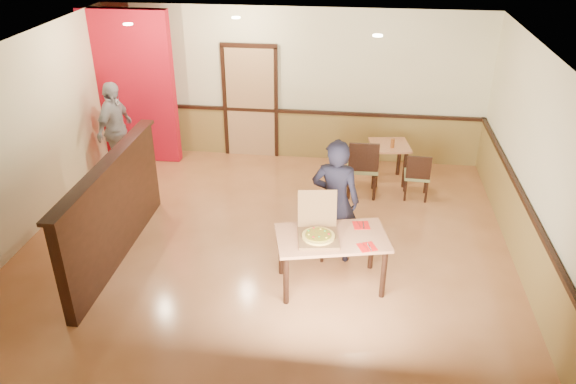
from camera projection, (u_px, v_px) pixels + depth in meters
The scene contains 27 objects.
floor at pixel (264, 257), 7.86m from camera, with size 7.00×7.00×0.00m, color #CC824F.
ceiling at pixel (259, 59), 6.55m from camera, with size 7.00×7.00×0.00m, color black.
wall_back at pixel (293, 86), 10.27m from camera, with size 7.00×7.00×0.00m, color #EDE9B9.
wall_left at pixel (7, 153), 7.59m from camera, with size 7.00×7.00×0.00m, color #EDE9B9.
wall_right at pixel (545, 183), 6.81m from camera, with size 7.00×7.00×0.00m, color #EDE9B9.
wainscot_back at pixel (293, 134), 10.69m from camera, with size 7.00×0.04×0.90m, color olive.
chair_rail_back at pixel (293, 111), 10.45m from camera, with size 7.00×0.06×0.06m, color black.
wainscot_right at pixel (527, 248), 7.26m from camera, with size 0.04×7.00×0.90m, color olive.
chair_rail_right at pixel (533, 216), 7.04m from camera, with size 0.06×7.00×0.06m, color black.
back_door at pixel (251, 103), 10.49m from camera, with size 0.90×0.06×2.10m, color tan.
booth_partition at pixel (114, 210), 7.56m from camera, with size 0.20×3.10×1.44m.
red_accent_panel at pixel (131, 88), 10.15m from camera, with size 1.60×0.20×2.78m, color #AE0C1D.
spot_a at pixel (128, 24), 8.39m from camera, with size 0.14×0.14×0.02m, color beige.
spot_b at pixel (236, 18), 8.83m from camera, with size 0.14×0.14×0.02m, color beige.
spot_c at pixel (378, 35), 7.71m from camera, with size 0.14×0.14×0.02m, color beige.
main_table at pixel (332, 244), 7.02m from camera, with size 1.52×1.08×0.74m.
diner_chair at pixel (332, 221), 7.78m from camera, with size 0.54×0.54×0.89m.
side_chair_left at pixel (363, 166), 9.21m from camera, with size 0.52×0.52×1.02m.
side_chair_right at pixel (417, 174), 9.17m from camera, with size 0.42×0.42×0.82m.
side_table at pixel (389, 153), 9.72m from camera, with size 0.74×0.74×0.70m.
diner at pixel (335, 201), 7.46m from camera, with size 0.65×0.43×1.77m, color black.
passerby at pixel (115, 130), 9.82m from camera, with size 1.00×0.42×1.71m, color #999AA1.
pizza_box at pixel (318, 233), 6.93m from camera, with size 0.57×0.64×0.52m.
pizza at pixel (318, 236), 6.89m from camera, with size 0.41×0.41×0.03m, color #EFC956.
napkin_near at pixel (367, 247), 6.76m from camera, with size 0.27×0.27×0.01m.
napkin_far at pixel (361, 225), 7.20m from camera, with size 0.24×0.24×0.01m.
condiment at pixel (393, 143), 9.48m from camera, with size 0.06×0.06×0.16m, color brown.
Camera 1 is at (1.16, -6.42, 4.50)m, focal length 35.00 mm.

